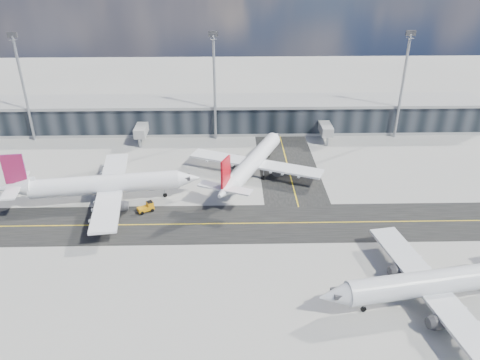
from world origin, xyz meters
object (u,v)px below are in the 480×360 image
(airliner_af, at_px, (102,185))
(airliner_near, at_px, (441,282))
(service_van, at_px, (251,164))
(airliner_redtail, at_px, (253,162))
(baggage_tug, at_px, (147,207))

(airliner_af, bearing_deg, airliner_near, 53.69)
(airliner_af, height_order, service_van, airliner_af)
(airliner_near, bearing_deg, airliner_af, 51.62)
(airliner_af, bearing_deg, airliner_redtail, 101.44)
(airliner_af, bearing_deg, baggage_tug, 58.39)
(airliner_redtail, relative_size, baggage_tug, 10.11)
(airliner_redtail, xyz_separation_m, baggage_tug, (-22.14, -15.19, -2.67))
(airliner_near, xyz_separation_m, baggage_tug, (-48.34, 27.63, -2.71))
(baggage_tug, relative_size, service_van, 0.72)
(airliner_af, relative_size, service_van, 8.12)
(baggage_tug, bearing_deg, service_van, 103.03)
(airliner_near, relative_size, baggage_tug, 10.68)
(airliner_af, xyz_separation_m, airliner_redtail, (31.77, 10.87, -0.26))
(airliner_af, height_order, airliner_near, airliner_af)
(airliner_redtail, bearing_deg, service_van, 114.44)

